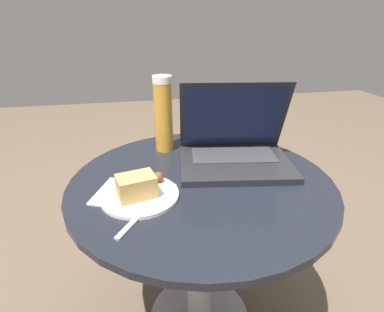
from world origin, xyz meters
name	(u,v)px	position (x,y,z in m)	size (l,w,h in m)	color
table	(201,220)	(0.00, 0.00, 0.41)	(0.69, 0.69, 0.54)	#9E9EA3
napkin	(134,194)	(-0.18, -0.04, 0.54)	(0.22, 0.19, 0.00)	white
laptop	(234,147)	(0.12, 0.08, 0.59)	(0.35, 0.28, 0.24)	#232326
beer_glass	(163,114)	(-0.07, 0.22, 0.66)	(0.06, 0.06, 0.24)	gold
snack_plate	(139,190)	(-0.16, -0.06, 0.56)	(0.19, 0.19, 0.06)	white
fork	(145,210)	(-0.15, -0.12, 0.54)	(0.12, 0.16, 0.00)	#B2B2B7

